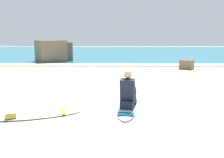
% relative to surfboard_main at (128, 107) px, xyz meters
% --- Properties ---
extents(ground_plane, '(80.00, 80.00, 0.00)m').
position_rel_surfboard_main_xyz_m(ground_plane, '(-0.83, 0.45, -0.04)').
color(ground_plane, beige).
extents(sea, '(80.00, 28.00, 0.10)m').
position_rel_surfboard_main_xyz_m(sea, '(-0.83, 22.73, 0.01)').
color(sea, teal).
rests_on(sea, ground).
extents(breaking_foam, '(80.00, 0.90, 0.11)m').
position_rel_surfboard_main_xyz_m(breaking_foam, '(-0.83, 9.03, 0.02)').
color(breaking_foam, white).
rests_on(breaking_foam, ground).
extents(surfboard_main, '(0.74, 2.20, 0.08)m').
position_rel_surfboard_main_xyz_m(surfboard_main, '(0.00, 0.00, 0.00)').
color(surfboard_main, '#9ED1E5').
rests_on(surfboard_main, ground).
extents(surfer_seated, '(0.48, 0.76, 0.95)m').
position_rel_surfboard_main_xyz_m(surfer_seated, '(0.00, -0.12, 0.40)').
color(surfer_seated, black).
rests_on(surfer_seated, surfboard_main).
extents(surfboard_spare_near, '(1.97, 1.17, 0.08)m').
position_rel_surfboard_main_xyz_m(surfboard_spare_near, '(-2.06, -0.65, 0.00)').
color(surfboard_spare_near, silver).
rests_on(surfboard_spare_near, ground).
extents(rock_outcrop_distant, '(2.67, 3.46, 1.55)m').
position_rel_surfboard_main_xyz_m(rock_outcrop_distant, '(-4.69, 11.28, 0.63)').
color(rock_outcrop_distant, '#756656').
rests_on(rock_outcrop_distant, ground).
extents(shoreline_rock, '(0.91, 0.89, 0.52)m').
position_rel_surfboard_main_xyz_m(shoreline_rock, '(3.69, 7.62, 0.23)').
color(shoreline_rock, brown).
rests_on(shoreline_rock, ground).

